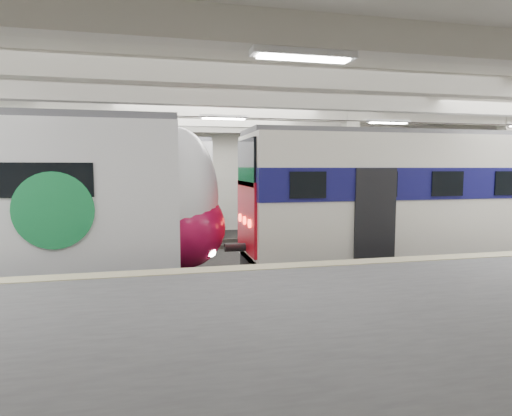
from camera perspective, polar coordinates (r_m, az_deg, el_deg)
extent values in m
cube|color=black|center=(12.81, -2.84, -9.66)|extent=(36.00, 24.00, 0.10)
cube|color=silver|center=(12.58, -2.96, 15.80)|extent=(36.00, 24.00, 0.20)
cube|color=beige|center=(22.30, -7.35, 3.98)|extent=(30.00, 0.10, 5.50)
cube|color=#505052|center=(6.66, 7.46, -18.80)|extent=(30.00, 7.00, 1.10)
cube|color=beige|center=(9.44, 0.59, -7.86)|extent=(30.00, 0.50, 0.02)
cube|color=beige|center=(15.22, -16.11, 3.20)|extent=(0.50, 0.50, 5.50)
cube|color=beige|center=(16.79, 12.35, 3.47)|extent=(0.50, 0.50, 5.50)
cube|color=beige|center=(20.76, 30.15, 3.20)|extent=(0.50, 0.50, 5.50)
cube|color=beige|center=(12.53, -2.95, 14.45)|extent=(30.00, 18.00, 0.50)
cube|color=#59544C|center=(12.78, -2.84, -9.10)|extent=(30.00, 1.52, 0.16)
cube|color=#59544C|center=(18.10, -5.88, -4.82)|extent=(30.00, 1.52, 0.16)
cylinder|color=black|center=(12.46, -2.94, 11.95)|extent=(30.00, 0.03, 0.03)
cylinder|color=black|center=(17.87, -6.02, 9.92)|extent=(30.00, 0.03, 0.03)
cube|color=white|center=(10.54, -1.02, 14.37)|extent=(26.00, 8.40, 0.12)
ellipsoid|color=white|center=(12.22, -10.50, 1.55)|extent=(2.33, 2.88, 3.87)
ellipsoid|color=#A40D3B|center=(12.32, -9.88, -2.48)|extent=(2.47, 2.94, 2.37)
cylinder|color=#198A45|center=(11.00, -25.41, -0.33)|extent=(1.82, 0.06, 1.82)
cube|color=white|center=(15.25, 23.91, 1.53)|extent=(13.16, 2.89, 3.75)
cube|color=navy|center=(15.23, 23.98, 3.22)|extent=(13.20, 2.95, 0.91)
cube|color=#B10B1B|center=(12.52, -1.27, -1.16)|extent=(0.08, 2.45, 2.06)
cube|color=black|center=(12.44, -1.29, 6.06)|extent=(0.08, 2.31, 1.35)
cube|color=#4C4C51|center=(15.26, 24.19, 8.87)|extent=(13.16, 2.25, 0.16)
cube|color=black|center=(15.50, 23.63, -5.95)|extent=(13.16, 2.02, 0.70)
cube|color=white|center=(18.40, -28.53, 1.99)|extent=(14.06, 3.35, 3.79)
cube|color=#198A45|center=(18.38, -28.60, 3.54)|extent=(14.11, 3.41, 0.80)
cube|color=#4C4C51|center=(18.41, -28.81, 8.19)|extent=(14.04, 2.85, 0.16)
cube|color=black|center=(18.61, -28.24, -4.46)|extent=(14.05, 3.05, 0.60)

